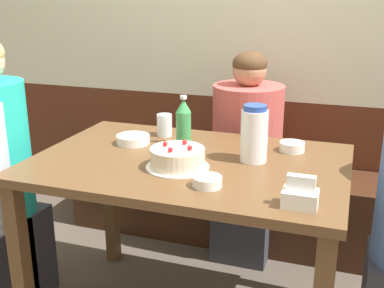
{
  "coord_description": "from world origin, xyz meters",
  "views": [
    {
      "loc": [
        0.6,
        -1.71,
        1.42
      ],
      "look_at": [
        -0.0,
        0.05,
        0.82
      ],
      "focal_mm": 45.0,
      "sensor_mm": 36.0,
      "label": 1
    }
  ],
  "objects": [
    {
      "name": "soju_bottle",
      "position": [
        -0.09,
        0.18,
        0.88
      ],
      "size": [
        0.07,
        0.07,
        0.22
      ],
      "color": "#388E4C",
      "rests_on": "dining_table"
    },
    {
      "name": "bench_seat",
      "position": [
        0.0,
        0.83,
        0.22
      ],
      "size": [
        1.99,
        0.38,
        0.44
      ],
      "color": "#381E11",
      "rests_on": "ground_plane"
    },
    {
      "name": "person_pale_blue_shirt",
      "position": [
        0.09,
        0.68,
        0.55
      ],
      "size": [
        0.37,
        0.37,
        1.13
      ],
      "rotation": [
        0.0,
        0.0,
        -1.57
      ],
      "color": "#33333D",
      "rests_on": "ground_plane"
    },
    {
      "name": "water_pitcher",
      "position": [
        0.25,
        0.07,
        0.89
      ],
      "size": [
        0.11,
        0.11,
        0.23
      ],
      "color": "white",
      "rests_on": "dining_table"
    },
    {
      "name": "napkin_holder",
      "position": [
        0.47,
        -0.3,
        0.81
      ],
      "size": [
        0.11,
        0.08,
        0.11
      ],
      "color": "white",
      "rests_on": "dining_table"
    },
    {
      "name": "back_wall",
      "position": [
        0.0,
        1.05,
        1.25
      ],
      "size": [
        4.8,
        0.04,
        2.5
      ],
      "color": "#4C2314",
      "rests_on": "ground_plane"
    },
    {
      "name": "bowl_soup_white",
      "position": [
        -0.3,
        0.12,
        0.79
      ],
      "size": [
        0.15,
        0.15,
        0.04
      ],
      "color": "white",
      "rests_on": "dining_table"
    },
    {
      "name": "bowl_side_dish",
      "position": [
        0.15,
        -0.24,
        0.79
      ],
      "size": [
        0.1,
        0.1,
        0.04
      ],
      "color": "white",
      "rests_on": "dining_table"
    },
    {
      "name": "dining_table",
      "position": [
        0.0,
        0.0,
        0.67
      ],
      "size": [
        1.24,
        0.84,
        0.77
      ],
      "color": "brown",
      "rests_on": "ground_plane"
    },
    {
      "name": "bowl_rice_small",
      "position": [
        0.38,
        0.24,
        0.79
      ],
      "size": [
        0.11,
        0.11,
        0.04
      ],
      "color": "white",
      "rests_on": "dining_table"
    },
    {
      "name": "glass_water_tall",
      "position": [
        -0.22,
        0.28,
        0.83
      ],
      "size": [
        0.07,
        0.07,
        0.1
      ],
      "color": "silver",
      "rests_on": "dining_table"
    },
    {
      "name": "birthday_cake",
      "position": [
        -0.01,
        -0.1,
        0.81
      ],
      "size": [
        0.24,
        0.24,
        0.1
      ],
      "color": "white",
      "rests_on": "dining_table"
    }
  ]
}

